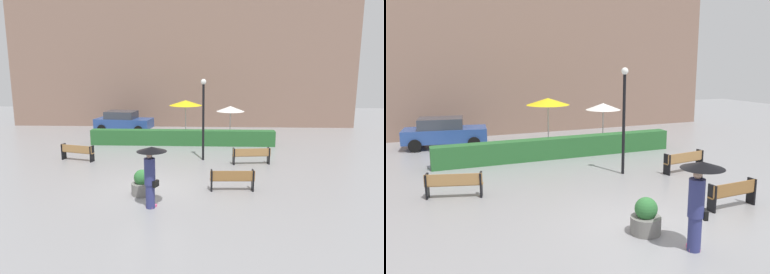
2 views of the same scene
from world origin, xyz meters
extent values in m
plane|color=gray|center=(0.00, 0.00, 0.00)|extent=(60.00, 60.00, 0.00)
cube|color=olive|center=(3.21, 0.10, 0.43)|extent=(1.76, 0.31, 0.04)
cube|color=olive|center=(3.21, -0.04, 0.64)|extent=(1.75, 0.12, 0.39)
cube|color=black|center=(2.39, 0.04, 0.42)|extent=(0.07, 0.33, 0.84)
cube|color=black|center=(4.02, 0.11, 0.42)|extent=(0.07, 0.33, 0.84)
cube|color=#9E7242|center=(4.42, 4.08, 0.43)|extent=(1.92, 0.47, 0.04)
cube|color=#9E7242|center=(4.44, 3.94, 0.64)|extent=(1.89, 0.26, 0.38)
cube|color=black|center=(3.54, 3.96, 0.42)|extent=(0.10, 0.36, 0.83)
cube|color=black|center=(5.31, 4.17, 0.42)|extent=(0.10, 0.36, 0.83)
cube|color=#9E7242|center=(-4.56, 4.40, 0.43)|extent=(1.85, 0.74, 0.04)
cube|color=#9E7242|center=(-4.60, 4.26, 0.65)|extent=(1.80, 0.54, 0.38)
cube|color=black|center=(-5.40, 4.61, 0.42)|extent=(0.15, 0.35, 0.84)
cube|color=black|center=(-3.73, 4.14, 0.42)|extent=(0.15, 0.35, 0.84)
cylinder|color=navy|center=(0.26, -1.82, 0.43)|extent=(0.32, 0.32, 0.85)
cube|color=#F2598C|center=(0.29, -1.77, 0.04)|extent=(0.37, 0.40, 0.08)
cylinder|color=navy|center=(0.26, -1.82, 1.31)|extent=(0.38, 0.38, 0.92)
sphere|color=tan|center=(0.26, -1.82, 1.88)|extent=(0.21, 0.21, 0.21)
cube|color=black|center=(0.47, -1.89, 0.90)|extent=(0.21, 0.30, 0.22)
cylinder|color=black|center=(0.36, -1.86, 1.66)|extent=(0.02, 0.02, 0.90)
cone|color=black|center=(0.36, -1.86, 2.11)|extent=(1.03, 1.03, 0.16)
cylinder|color=slate|center=(-0.27, -0.53, 0.23)|extent=(0.80, 0.80, 0.46)
sphere|color=#2D6B33|center=(-0.27, -0.53, 0.68)|extent=(0.60, 0.60, 0.60)
cylinder|color=black|center=(2.00, 4.77, 1.98)|extent=(0.12, 0.12, 3.97)
sphere|color=white|center=(2.00, 4.77, 4.09)|extent=(0.28, 0.28, 0.28)
cylinder|color=silver|center=(0.73, 10.36, 1.23)|extent=(0.06, 0.06, 2.46)
cone|color=yellow|center=(0.73, 10.36, 2.46)|extent=(2.19, 2.19, 0.35)
cylinder|color=silver|center=(3.72, 10.10, 1.06)|extent=(0.06, 0.06, 2.11)
cone|color=white|center=(3.72, 10.10, 2.11)|extent=(1.86, 1.86, 0.35)
cube|color=#28602D|center=(0.64, 8.40, 0.48)|extent=(11.48, 0.70, 0.95)
cube|color=#846656|center=(0.00, 16.00, 5.20)|extent=(28.00, 1.20, 10.41)
cube|color=#28478C|center=(-4.10, 12.90, 0.67)|extent=(4.40, 2.32, 0.70)
cube|color=#333842|center=(-4.30, 12.93, 1.29)|extent=(2.40, 1.90, 0.55)
cylinder|color=black|center=(-2.57, 13.57, 0.32)|extent=(0.66, 0.31, 0.64)
cylinder|color=black|center=(-2.81, 11.84, 0.32)|extent=(0.66, 0.31, 0.64)
cylinder|color=black|center=(-5.39, 13.97, 0.32)|extent=(0.66, 0.31, 0.64)
cylinder|color=black|center=(-5.64, 12.24, 0.32)|extent=(0.66, 0.31, 0.64)
camera|label=1|loc=(2.22, -13.36, 4.78)|focal=33.18mm
camera|label=2|loc=(-5.76, -9.03, 4.43)|focal=37.80mm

